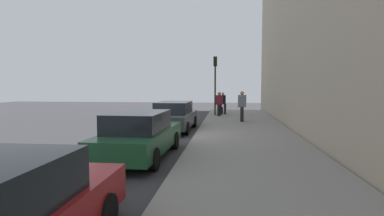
{
  "coord_description": "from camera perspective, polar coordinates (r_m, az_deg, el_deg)",
  "views": [
    {
      "loc": [
        -14.17,
        -2.43,
        2.36
      ],
      "look_at": [
        0.45,
        -0.8,
        1.28
      ],
      "focal_mm": 29.23,
      "sensor_mm": 36.0,
      "label": 1
    }
  ],
  "objects": [
    {
      "name": "pedestrian_black_coat",
      "position": [
        23.9,
        5.65,
        1.0
      ],
      "size": [
        0.52,
        0.52,
        1.66
      ],
      "color": "black",
      "rests_on": "sidewalk"
    },
    {
      "name": "pedestrian_burgundy_coat",
      "position": [
        22.57,
        5.0,
        0.89
      ],
      "size": [
        0.55,
        0.53,
        1.72
      ],
      "color": "black",
      "rests_on": "sidewalk"
    },
    {
      "name": "parked_car_charcoal",
      "position": [
        16.2,
        -3.23,
        -1.49
      ],
      "size": [
        4.61,
        1.99,
        1.51
      ],
      "color": "black",
      "rests_on": "ground"
    },
    {
      "name": "pedestrian_grey_coat",
      "position": [
        19.32,
        9.11,
        0.5
      ],
      "size": [
        0.61,
        0.51,
        1.85
      ],
      "color": "black",
      "rests_on": "sidewalk"
    },
    {
      "name": "rolling_suitcase",
      "position": [
        24.33,
        5.41,
        -0.4
      ],
      "size": [
        0.34,
        0.22,
        0.89
      ],
      "color": "#191E38",
      "rests_on": "sidewalk"
    },
    {
      "name": "sidewalk",
      "position": [
        14.38,
        9.8,
        -5.02
      ],
      "size": [
        28.0,
        4.6,
        0.15
      ],
      "primitive_type": "cube",
      "color": "gray",
      "rests_on": "ground"
    },
    {
      "name": "parked_car_green",
      "position": [
        10.27,
        -9.49,
        -4.84
      ],
      "size": [
        4.85,
        2.0,
        1.51
      ],
      "color": "black",
      "rests_on": "ground"
    },
    {
      "name": "ground_plane",
      "position": [
        14.56,
        -3.33,
        -5.14
      ],
      "size": [
        56.0,
        56.0,
        0.0
      ],
      "primitive_type": "plane",
      "color": "#333335"
    },
    {
      "name": "lane_stripe_centre",
      "position": [
        15.42,
        -15.17,
        -4.75
      ],
      "size": [
        28.0,
        0.14,
        0.01
      ],
      "primitive_type": "cube",
      "color": "gold",
      "rests_on": "ground"
    },
    {
      "name": "traffic_light_pole",
      "position": [
        23.01,
        4.26,
        5.9
      ],
      "size": [
        0.35,
        0.26,
        4.29
      ],
      "color": "#2D2D19",
      "rests_on": "sidewalk"
    }
  ]
}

